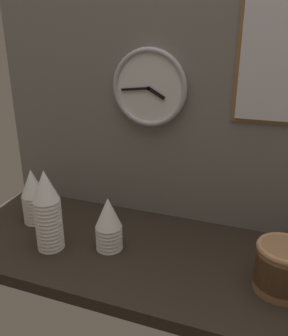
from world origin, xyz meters
The scene contains 7 objects.
ground_plane centered at (0.00, 0.00, -2.00)cm, with size 160.00×56.00×4.00cm, color black.
wall_tiled_back centered at (0.00, 26.50, 52.50)cm, with size 160.00×3.00×105.00cm.
cup_stack_far_left centered at (-57.45, 3.04, 10.65)cm, with size 9.01×9.01×21.30cm.
cup_stack_center_left centered at (-23.06, -3.62, 9.31)cm, with size 9.01×9.01×18.61cm.
cup_stack_left centered at (-41.82, -10.10, 14.01)cm, with size 9.01×9.01×28.03cm.
bowl_stack_right centered at (31.17, -5.57, 7.50)cm, with size 15.40×15.40×14.23cm.
wall_clock centered at (-18.59, 23.46, 49.98)cm, with size 27.60×2.70×27.60cm.
Camera 1 is at (23.58, -95.98, 68.55)cm, focal length 38.00 mm.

